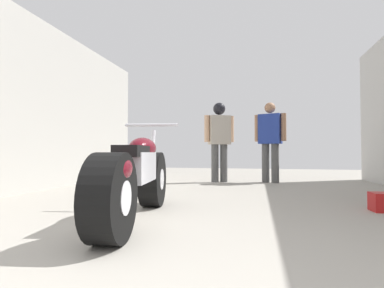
{
  "coord_description": "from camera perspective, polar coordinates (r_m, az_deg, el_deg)",
  "views": [
    {
      "loc": [
        0.58,
        -0.76,
        0.63
      ],
      "look_at": [
        -0.3,
        3.21,
        0.75
      ],
      "focal_mm": 27.68,
      "sensor_mm": 36.0,
      "label": 1
    }
  ],
  "objects": [
    {
      "name": "mechanic_with_helmet",
      "position": [
        6.38,
        5.28,
        1.85
      ],
      "size": [
        0.64,
        0.42,
        1.71
      ],
      "color": "#4C4C4C",
      "rests_on": "ground_plane"
    },
    {
      "name": "mechanic_in_blue",
      "position": [
        6.47,
        14.83,
        1.29
      ],
      "size": [
        0.67,
        0.38,
        1.7
      ],
      "color": "#4C4C4C",
      "rests_on": "ground_plane"
    },
    {
      "name": "motorcycle_maroon_cruiser",
      "position": [
        2.81,
        -10.8,
        -6.34
      ],
      "size": [
        0.66,
        2.09,
        0.97
      ],
      "color": "black",
      "rests_on": "ground_plane"
    },
    {
      "name": "ground_plane",
      "position": [
        4.11,
        4.38,
        -10.52
      ],
      "size": [
        15.66,
        15.66,
        0.0
      ],
      "primitive_type": "plane",
      "color": "#9E998E"
    },
    {
      "name": "garage_partition_left",
      "position": [
        5.43,
        -28.89,
        7.03
      ],
      "size": [
        0.08,
        7.18,
        2.87
      ],
      "primitive_type": "cube",
      "color": "#B7B5AD",
      "rests_on": "ground_plane"
    }
  ]
}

